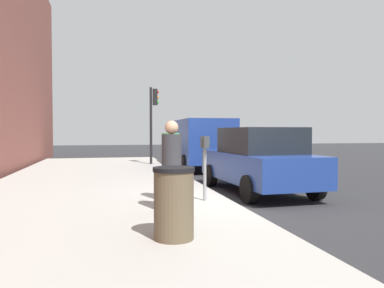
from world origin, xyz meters
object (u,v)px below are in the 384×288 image
(parking_meter, at_px, (205,154))
(trash_bin, at_px, (174,203))
(pedestrian_at_meter, at_px, (171,154))
(parked_sedan_near, at_px, (258,160))
(pedestrian_bystander, at_px, (172,159))
(parked_van_far, at_px, (199,141))
(traffic_signal, at_px, (153,112))

(parking_meter, bearing_deg, trash_bin, 156.55)
(pedestrian_at_meter, xyz_separation_m, parked_sedan_near, (1.51, -2.67, -0.27))
(parking_meter, relative_size, pedestrian_bystander, 0.82)
(parked_van_far, bearing_deg, parking_meter, 166.74)
(traffic_signal, relative_size, trash_bin, 3.56)
(pedestrian_at_meter, relative_size, parked_van_far, 0.33)
(parking_meter, bearing_deg, parked_sedan_near, -50.41)
(parking_meter, height_order, parked_van_far, parked_van_far)
(parked_van_far, distance_m, traffic_signal, 2.69)
(pedestrian_bystander, bearing_deg, trash_bin, -158.24)
(trash_bin, bearing_deg, pedestrian_at_meter, -8.83)
(pedestrian_at_meter, height_order, parked_van_far, parked_van_far)
(pedestrian_at_meter, bearing_deg, trash_bin, -78.40)
(parked_van_far, bearing_deg, trash_bin, 164.10)
(parking_meter, relative_size, trash_bin, 1.40)
(trash_bin, bearing_deg, pedestrian_bystander, -8.85)
(parked_sedan_near, xyz_separation_m, trash_bin, (-4.30, 3.10, -0.24))
(pedestrian_bystander, relative_size, parked_van_far, 0.33)
(parking_meter, bearing_deg, pedestrian_at_meter, 82.97)
(parked_sedan_near, distance_m, parked_van_far, 6.60)
(pedestrian_at_meter, height_order, traffic_signal, traffic_signal)
(pedestrian_at_meter, bearing_deg, pedestrian_bystander, -78.37)
(traffic_signal, bearing_deg, parked_sedan_near, -166.61)
(pedestrian_bystander, height_order, traffic_signal, traffic_signal)
(pedestrian_at_meter, relative_size, traffic_signal, 0.48)
(pedestrian_at_meter, bearing_deg, parking_meter, 13.40)
(parked_van_far, distance_m, trash_bin, 11.34)
(pedestrian_bystander, relative_size, parked_sedan_near, 0.38)
(parking_meter, xyz_separation_m, parked_sedan_near, (1.60, -1.93, -0.27))
(parking_meter, distance_m, trash_bin, 2.99)
(parked_sedan_near, distance_m, trash_bin, 5.31)
(parked_sedan_near, distance_m, traffic_signal, 8.36)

